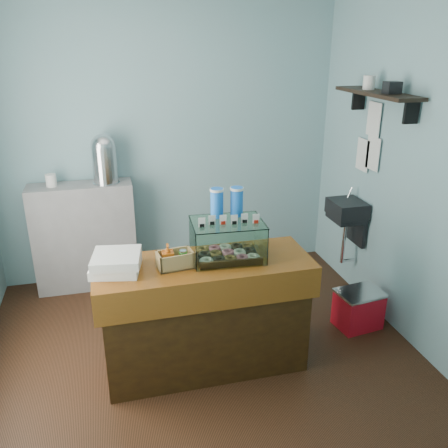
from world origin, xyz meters
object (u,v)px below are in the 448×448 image
object	(u,v)px
counter	(205,314)
display_case	(227,236)
coffee_urn	(104,158)
red_cooler	(358,309)

from	to	relation	value
counter	display_case	size ratio (longest dim) A/B	2.92
display_case	coffee_urn	world-z (taller)	coffee_urn
counter	coffee_urn	xyz separation A→B (m)	(-0.64, 1.56, 0.90)
counter	red_cooler	distance (m)	1.48
display_case	coffee_urn	bearing A→B (deg)	122.61
counter	display_case	xyz separation A→B (m)	(0.19, 0.07, 0.60)
counter	coffee_urn	bearing A→B (deg)	112.28
display_case	red_cooler	size ratio (longest dim) A/B	1.28
display_case	red_cooler	distance (m)	1.53
coffee_urn	red_cooler	distance (m)	2.76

